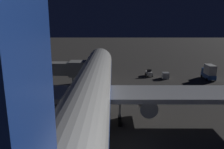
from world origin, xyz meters
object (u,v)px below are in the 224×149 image
object	(u,v)px
baggage_tug_spare	(149,73)
cargo_truck_aft	(209,72)
traffic_cone_nose_starboard	(93,77)
baggage_container_mid_row	(165,75)
traffic_cone_nose_port	(109,77)
airliner_at_gate	(90,92)
jet_bridge	(49,69)

from	to	relation	value
baggage_tug_spare	cargo_truck_aft	world-z (taller)	cargo_truck_aft
cargo_truck_aft	traffic_cone_nose_starboard	xyz separation A→B (m)	(30.47, -0.79, -1.68)
baggage_container_mid_row	traffic_cone_nose_port	size ratio (longest dim) A/B	3.35
airliner_at_gate	baggage_tug_spare	bearing A→B (deg)	-113.32
airliner_at_gate	cargo_truck_aft	bearing A→B (deg)	-136.25
baggage_tug_spare	baggage_container_mid_row	distance (m)	4.78
baggage_tug_spare	traffic_cone_nose_starboard	size ratio (longest dim) A/B	5.06
jet_bridge	baggage_container_mid_row	bearing A→B (deg)	-154.66
jet_bridge	traffic_cone_nose_starboard	distance (m)	15.82
baggage_tug_spare	traffic_cone_nose_port	distance (m)	11.34
baggage_tug_spare	traffic_cone_nose_port	bearing A→B (deg)	13.98
cargo_truck_aft	baggage_tug_spare	bearing A→B (deg)	-13.15
baggage_tug_spare	cargo_truck_aft	bearing A→B (deg)	166.85
airliner_at_gate	baggage_container_mid_row	xyz separation A→B (m)	(-17.21, -28.01, -4.54)
traffic_cone_nose_starboard	baggage_container_mid_row	bearing A→B (deg)	-179.55
airliner_at_gate	cargo_truck_aft	world-z (taller)	airliner_at_gate
baggage_container_mid_row	traffic_cone_nose_starboard	bearing A→B (deg)	0.45
airliner_at_gate	baggage_tug_spare	xyz separation A→B (m)	(-13.19, -30.59, -4.54)
airliner_at_gate	traffic_cone_nose_port	bearing A→B (deg)	-94.52
airliner_at_gate	cargo_truck_aft	distance (m)	39.28
baggage_container_mid_row	traffic_cone_nose_port	xyz separation A→B (m)	(15.01, 0.15, -0.51)
airliner_at_gate	traffic_cone_nose_starboard	bearing A→B (deg)	-85.48
airliner_at_gate	baggage_container_mid_row	bearing A→B (deg)	-121.57
jet_bridge	traffic_cone_nose_starboard	xyz separation A→B (m)	(-7.83, -12.75, -5.13)
baggage_tug_spare	traffic_cone_nose_port	size ratio (longest dim) A/B	5.06
baggage_container_mid_row	baggage_tug_spare	bearing A→B (deg)	-32.74
airliner_at_gate	traffic_cone_nose_port	size ratio (longest dim) A/B	106.35
baggage_container_mid_row	traffic_cone_nose_starboard	xyz separation A→B (m)	(19.41, 0.15, -0.51)
baggage_tug_spare	baggage_container_mid_row	size ratio (longest dim) A/B	1.51
jet_bridge	traffic_cone_nose_starboard	size ratio (longest dim) A/B	33.10
baggage_tug_spare	airliner_at_gate	bearing A→B (deg)	66.68
jet_bridge	baggage_tug_spare	distance (m)	28.29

